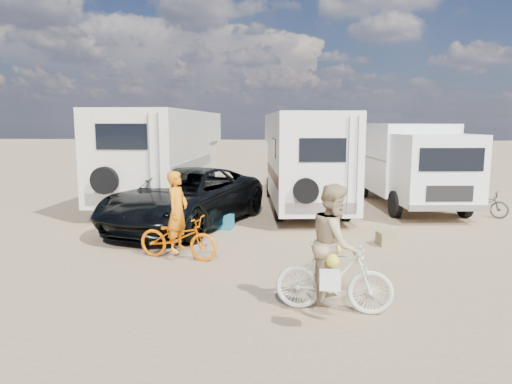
# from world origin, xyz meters

# --- Properties ---
(ground) EXTENTS (140.00, 140.00, 0.00)m
(ground) POSITION_xyz_m (0.00, 0.00, 0.00)
(ground) COLOR #9B7F5C
(ground) RESTS_ON ground
(rv_main) EXTENTS (3.20, 7.95, 3.22)m
(rv_main) POSITION_xyz_m (0.42, 6.66, 1.61)
(rv_main) COLOR white
(rv_main) RESTS_ON ground
(rv_left) EXTENTS (2.80, 8.96, 3.33)m
(rv_left) POSITION_xyz_m (-4.67, 7.57, 1.66)
(rv_left) COLOR silver
(rv_left) RESTS_ON ground
(box_truck) EXTENTS (3.14, 6.87, 2.87)m
(box_truck) POSITION_xyz_m (4.12, 7.19, 1.43)
(box_truck) COLOR white
(box_truck) RESTS_ON ground
(dark_suv) EXTENTS (4.28, 6.38, 1.63)m
(dark_suv) POSITION_xyz_m (-2.89, 3.31, 0.81)
(dark_suv) COLOR black
(dark_suv) RESTS_ON ground
(bike_man) EXTENTS (1.89, 0.99, 0.95)m
(bike_man) POSITION_xyz_m (-2.26, 0.12, 0.47)
(bike_man) COLOR #E05F00
(bike_man) RESTS_ON ground
(bike_woman) EXTENTS (1.87, 0.75, 1.09)m
(bike_woman) POSITION_xyz_m (0.87, -2.44, 0.55)
(bike_woman) COLOR beige
(bike_woman) RESTS_ON ground
(rider_man) EXTENTS (0.54, 0.70, 1.72)m
(rider_man) POSITION_xyz_m (-2.26, 0.12, 0.86)
(rider_man) COLOR orange
(rider_man) RESTS_ON ground
(rider_woman) EXTENTS (0.81, 0.98, 1.83)m
(rider_woman) POSITION_xyz_m (0.87, -2.44, 0.92)
(rider_woman) COLOR tan
(rider_woman) RESTS_ON ground
(bike_parked) EXTENTS (1.65, 1.28, 0.83)m
(bike_parked) POSITION_xyz_m (5.96, 5.49, 0.42)
(bike_parked) COLOR #2A2C29
(bike_parked) RESTS_ON ground
(cooler) EXTENTS (0.57, 0.46, 0.40)m
(cooler) POSITION_xyz_m (-1.76, 3.03, 0.20)
(cooler) COLOR #1C6583
(cooler) RESTS_ON ground
(crate) EXTENTS (0.49, 0.49, 0.32)m
(crate) POSITION_xyz_m (2.41, 1.68, 0.16)
(crate) COLOR olive
(crate) RESTS_ON ground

